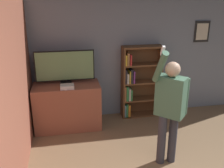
{
  "coord_description": "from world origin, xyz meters",
  "views": [
    {
      "loc": [
        -1.53,
        -2.07,
        2.58
      ],
      "look_at": [
        -0.78,
        1.93,
        1.13
      ],
      "focal_mm": 42.0,
      "sensor_mm": 36.0,
      "label": 1
    }
  ],
  "objects_px": {
    "television": "(65,67)",
    "person": "(170,105)",
    "bookshelf": "(138,83)",
    "game_console": "(67,87)"
  },
  "relations": [
    {
      "from": "television",
      "to": "person",
      "type": "distance_m",
      "value": 2.16
    },
    {
      "from": "bookshelf",
      "to": "person",
      "type": "xyz_separation_m",
      "value": [
        0.01,
        -1.7,
        0.24
      ]
    },
    {
      "from": "television",
      "to": "game_console",
      "type": "height_order",
      "value": "television"
    },
    {
      "from": "television",
      "to": "game_console",
      "type": "relative_size",
      "value": 4.47
    },
    {
      "from": "person",
      "to": "game_console",
      "type": "bearing_deg",
      "value": -176.72
    },
    {
      "from": "bookshelf",
      "to": "television",
      "type": "bearing_deg",
      "value": -174.36
    },
    {
      "from": "television",
      "to": "bookshelf",
      "type": "bearing_deg",
      "value": 5.64
    },
    {
      "from": "television",
      "to": "bookshelf",
      "type": "relative_size",
      "value": 0.73
    },
    {
      "from": "game_console",
      "to": "television",
      "type": "bearing_deg",
      "value": 93.34
    },
    {
      "from": "game_console",
      "to": "bookshelf",
      "type": "height_order",
      "value": "bookshelf"
    }
  ]
}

